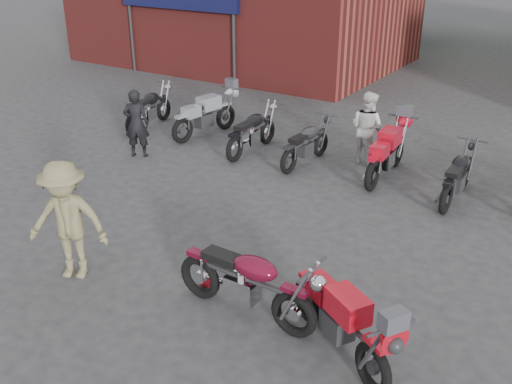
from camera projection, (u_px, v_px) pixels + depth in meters
The scene contains 14 objects.
ground at pixel (225, 287), 8.45m from camera, with size 90.00×90.00×0.00m, color #2D2D2F.
brick_building at pixel (245, 9), 22.75m from camera, with size 12.00×8.00×4.00m, color maroon.
vintage_motorcycle at pixel (247, 278), 7.56m from camera, with size 2.13×0.70×1.24m, color #5A0B1F, non-canonical shape.
sportbike at pixel (341, 316), 6.89m from camera, with size 1.98×0.65×1.15m, color red, non-canonical shape.
helmet at pixel (207, 280), 8.43m from camera, with size 0.25×0.25×0.23m, color red.
person_dark at pixel (136, 123), 13.08m from camera, with size 0.58×0.38×1.59m, color black.
person_light at pixel (367, 128), 12.66m from camera, with size 0.81×0.63×1.66m, color silver.
person_tan at pixel (67, 221), 8.37m from camera, with size 1.21×0.69×1.87m, color olive.
row_bike_0 at pixel (149, 106), 15.14m from camera, with size 1.98×0.65×1.15m, color black, non-canonical shape.
row_bike_1 at pixel (206, 113), 14.50m from camera, with size 2.09×0.69×1.21m, color #9BA0A9, non-canonical shape.
row_bike_2 at pixel (252, 129), 13.41m from camera, with size 1.98×0.65×1.15m, color black, non-canonical shape.
row_bike_3 at pixel (306, 141), 12.72m from camera, with size 1.86×0.61×1.08m, color #28272A, non-canonical shape.
row_bike_4 at pixel (387, 150), 11.99m from camera, with size 2.14×0.71×1.24m, color red, non-canonical shape.
row_bike_5 at pixel (458, 173), 11.00m from camera, with size 1.91×0.63×1.11m, color black, non-canonical shape.
Camera 1 is at (4.23, -5.71, 4.80)m, focal length 40.00 mm.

